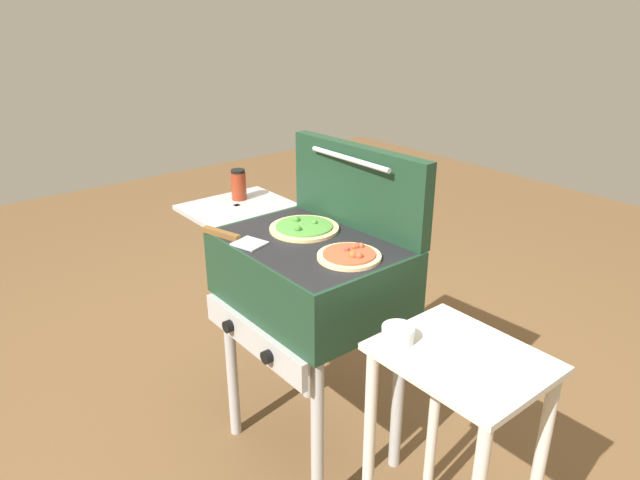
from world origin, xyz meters
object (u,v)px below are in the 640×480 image
object	(u,v)px
grill	(308,278)
sauce_jar	(239,185)
spatula	(233,238)
topping_bowl_near	(398,334)
prep_table	(455,422)
pizza_veggie	(304,228)
pizza_pepperoni	(350,255)

from	to	relation	value
grill	sauce_jar	bearing A→B (deg)	174.41
spatula	topping_bowl_near	distance (m)	0.70
grill	prep_table	size ratio (longest dim) A/B	1.23
prep_table	pizza_veggie	bearing A→B (deg)	176.63
grill	topping_bowl_near	bearing A→B (deg)	-9.08
pizza_veggie	grill	bearing A→B (deg)	-30.96
grill	pizza_pepperoni	bearing A→B (deg)	3.81
pizza_veggie	sauce_jar	world-z (taller)	sauce_jar
sauce_jar	prep_table	bearing A→B (deg)	-2.23
pizza_pepperoni	sauce_jar	size ratio (longest dim) A/B	1.64
grill	pizza_veggie	xyz separation A→B (m)	(-0.08, 0.05, 0.15)
grill	prep_table	world-z (taller)	grill
pizza_veggie	sauce_jar	xyz separation A→B (m)	(-0.44, 0.00, 0.05)
sauce_jar	pizza_pepperoni	bearing A→B (deg)	-2.96
grill	pizza_veggie	size ratio (longest dim) A/B	3.85
prep_table	topping_bowl_near	world-z (taller)	topping_bowl_near
spatula	prep_table	bearing A→B (deg)	13.48
pizza_pepperoni	sauce_jar	distance (m)	0.73
grill	prep_table	distance (m)	0.70
grill	sauce_jar	xyz separation A→B (m)	(-0.52, 0.05, 0.21)
grill	spatula	bearing A→B (deg)	-130.01
grill	prep_table	bearing A→B (deg)	0.37
topping_bowl_near	prep_table	bearing A→B (deg)	28.59
pizza_veggie	spatula	distance (m)	0.26
pizza_pepperoni	topping_bowl_near	bearing A→B (deg)	-17.09
pizza_pepperoni	topping_bowl_near	distance (m)	0.34
sauce_jar	topping_bowl_near	bearing A→B (deg)	-7.33
pizza_pepperoni	spatula	xyz separation A→B (m)	(-0.37, -0.21, -0.00)
sauce_jar	prep_table	size ratio (longest dim) A/B	0.16
sauce_jar	topping_bowl_near	xyz separation A→B (m)	(1.04, -0.13, -0.16)
prep_table	topping_bowl_near	distance (m)	0.31
spatula	sauce_jar	bearing A→B (deg)	145.20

